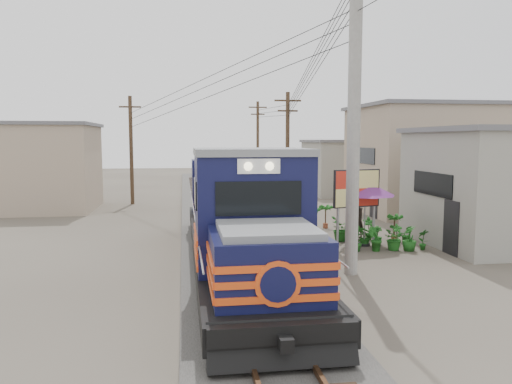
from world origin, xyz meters
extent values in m
plane|color=#473F35|center=(0.00, 0.00, 0.00)|extent=(120.00, 120.00, 0.00)
cube|color=#595651|center=(0.00, 10.00, 0.08)|extent=(3.60, 70.00, 0.16)
cube|color=#51331E|center=(-0.54, 10.00, 0.26)|extent=(0.08, 70.00, 0.12)
cube|color=#51331E|center=(0.54, 10.00, 0.26)|extent=(0.08, 70.00, 0.12)
cube|color=black|center=(0.00, 0.65, 0.76)|extent=(2.81, 15.48, 0.53)
cube|color=black|center=(0.00, -4.19, 0.47)|extent=(2.13, 3.10, 0.63)
cube|color=black|center=(0.00, 5.48, 0.47)|extent=(2.13, 3.10, 0.63)
cube|color=#0E1036|center=(0.00, -5.35, 1.58)|extent=(2.30, 2.32, 1.45)
cube|color=#0E1036|center=(0.00, -2.93, 2.35)|extent=(2.75, 2.52, 3.00)
cube|color=slate|center=(0.00, -2.93, 3.90)|extent=(2.81, 2.64, 0.17)
cube|color=black|center=(0.00, -4.20, 2.88)|extent=(1.96, 0.06, 0.77)
cube|color=white|center=(0.00, -4.21, 3.61)|extent=(0.97, 0.06, 0.34)
cube|color=#0E1036|center=(0.00, 3.07, 1.96)|extent=(2.19, 9.48, 2.23)
cube|color=slate|center=(0.00, 3.07, 3.13)|extent=(1.96, 9.48, 0.17)
cube|color=#EE4C16|center=(0.00, 0.65, 1.29)|extent=(2.85, 15.48, 0.14)
cube|color=#EE4C16|center=(0.00, 0.65, 1.58)|extent=(2.85, 15.48, 0.14)
cube|color=#EE4C16|center=(0.00, 0.65, 1.87)|extent=(2.85, 15.48, 0.14)
cylinder|color=#9E9B93|center=(3.50, -0.50, 5.00)|extent=(0.40, 0.40, 10.00)
cylinder|color=#4C3826|center=(4.50, 14.00, 3.50)|extent=(0.24, 0.24, 7.00)
cube|color=#4C3826|center=(4.50, 14.00, 6.50)|extent=(1.60, 0.10, 0.10)
cube|color=#4C3826|center=(4.50, 14.00, 5.90)|extent=(1.20, 0.10, 0.10)
cylinder|color=#4C3826|center=(4.80, 28.00, 3.75)|extent=(0.24, 0.24, 7.50)
cube|color=#4C3826|center=(4.80, 28.00, 7.00)|extent=(1.60, 0.10, 0.10)
cube|color=#4C3826|center=(4.80, 28.00, 6.40)|extent=(1.20, 0.10, 0.10)
cylinder|color=#4C3826|center=(-5.00, 18.00, 3.50)|extent=(0.24, 0.24, 7.00)
cube|color=#4C3826|center=(-5.00, 18.00, 6.50)|extent=(1.60, 0.10, 0.10)
cube|color=#4C3826|center=(-5.00, 18.00, 5.90)|extent=(1.20, 0.10, 0.10)
cube|color=black|center=(7.98, 3.00, 2.48)|extent=(0.05, 3.00, 0.90)
cube|color=tan|center=(12.50, 12.00, 3.00)|extent=(8.00, 7.00, 6.00)
cube|color=slate|center=(12.50, 12.00, 6.10)|extent=(8.40, 7.35, 0.20)
cube|color=black|center=(8.48, 12.00, 3.30)|extent=(0.05, 3.50, 0.90)
cube|color=gray|center=(11.00, 22.00, 2.00)|extent=(6.00, 6.00, 4.00)
cube|color=slate|center=(11.00, 22.00, 4.10)|extent=(6.30, 6.30, 0.20)
cube|color=black|center=(7.98, 22.00, 2.20)|extent=(0.05, 3.00, 0.90)
cube|color=tan|center=(-10.00, 16.00, 2.50)|extent=(6.00, 6.00, 5.00)
cube|color=slate|center=(-10.00, 16.00, 5.10)|extent=(6.30, 6.30, 0.20)
cylinder|color=#99999E|center=(4.08, 2.73, 1.13)|extent=(0.10, 0.10, 2.26)
cylinder|color=#99999E|center=(5.66, 3.12, 1.13)|extent=(0.10, 0.10, 2.26)
cube|color=black|center=(4.87, 2.92, 2.35)|extent=(1.96, 0.60, 1.45)
cube|color=red|center=(4.87, 2.89, 2.35)|extent=(1.86, 0.53, 1.36)
cylinder|color=black|center=(5.41, 3.44, 0.05)|extent=(0.47, 0.47, 0.10)
cylinder|color=#99999E|center=(5.41, 3.44, 1.18)|extent=(0.05, 0.05, 2.37)
cone|color=#61246C|center=(5.41, 3.44, 2.31)|extent=(2.57, 2.57, 0.59)
imported|color=black|center=(5.67, 4.87, 0.82)|extent=(0.72, 0.65, 1.64)
imported|color=#1B5A19|center=(4.81, 2.51, 0.52)|extent=(0.65, 0.56, 1.03)
imported|color=#1B5A19|center=(5.45, 2.44, 0.47)|extent=(0.59, 0.51, 0.93)
imported|color=#1B5A19|center=(6.19, 2.49, 0.46)|extent=(1.02, 1.06, 0.91)
imported|color=#1B5A19|center=(6.77, 2.30, 0.48)|extent=(0.64, 0.64, 0.96)
imported|color=#1B5A19|center=(7.36, 2.38, 0.41)|extent=(0.47, 0.36, 0.81)
imported|color=#1B5A19|center=(4.77, 3.45, 0.43)|extent=(0.51, 0.57, 0.86)
imported|color=#1B5A19|center=(5.46, 3.45, 0.34)|extent=(0.74, 0.69, 0.69)
imported|color=#1B5A19|center=(5.99, 3.58, 0.37)|extent=(0.48, 0.48, 0.75)
imported|color=#1B5A19|center=(6.74, 3.36, 0.43)|extent=(0.48, 0.36, 0.85)
imported|color=#1B5A19|center=(7.27, 3.58, 0.37)|extent=(0.47, 0.42, 0.73)
imported|color=#1B5A19|center=(4.77, 4.41, 0.52)|extent=(1.04, 1.12, 1.03)
imported|color=#1B5A19|center=(5.39, 4.69, 0.45)|extent=(0.63, 0.63, 0.91)
imported|color=#1B5A19|center=(6.00, 4.51, 0.49)|extent=(0.55, 0.41, 0.97)
camera|label=1|loc=(-1.68, -15.25, 4.20)|focal=35.00mm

